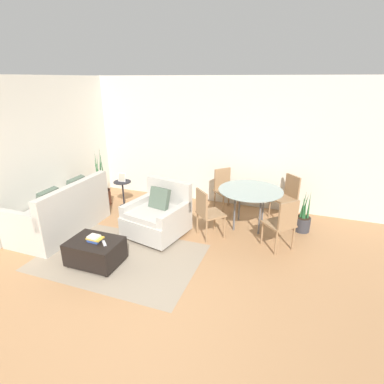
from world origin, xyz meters
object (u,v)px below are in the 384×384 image
dining_chair_far_left (225,187)px  book_stack (95,238)px  picture_frame (122,177)px  potted_plant_small (303,221)px  dining_table (250,194)px  dining_chair_far_right (288,194)px  potted_plant (101,193)px  armchair (158,216)px  side_table (123,189)px  couch (62,215)px  tv_remote_secondary (97,237)px  dining_chair_near_left (207,210)px  ottoman (95,251)px  dining_chair_near_right (283,222)px  tv_remote_primary (104,243)px

dining_chair_far_left → book_stack: bearing=-116.6°
picture_frame → potted_plant_small: potted_plant_small is taller
dining_table → dining_chair_far_right: size_ratio=1.32×
potted_plant → dining_chair_far_left: bearing=14.3°
armchair → side_table: size_ratio=1.90×
side_table → potted_plant_small: (3.76, 0.15, -0.21)m
couch → tv_remote_secondary: bearing=-26.0°
dining_chair_near_left → tv_remote_secondary: bearing=-137.1°
dining_chair_near_left → dining_chair_far_left: same height
picture_frame → dining_chair_far_left: dining_chair_far_left is taller
ottoman → dining_chair_far_left: 3.01m
tv_remote_secondary → dining_chair_near_left: size_ratio=0.16×
dining_chair_far_left → ottoman: bearing=-116.8°
couch → dining_chair_near_left: (2.58, 0.69, 0.19)m
armchair → dining_chair_near_right: (2.15, 0.21, 0.16)m
dining_table → potted_plant_small: size_ratio=1.50×
ottoman → tv_remote_primary: tv_remote_primary is taller
dining_chair_near_left → dining_table: bearing=45.0°
armchair → dining_chair_far_left: bearing=60.4°
dining_chair_far_right → ottoman: bearing=-134.7°
couch → dining_chair_far_left: bearing=37.5°
tv_remote_primary → dining_table: (1.81, 2.04, 0.28)m
book_stack → armchair: bearing=67.6°
tv_remote_secondary → dining_chair_near_left: bearing=42.9°
armchair → picture_frame: armchair is taller
potted_plant → ottoman: bearing=-56.5°
ottoman → dining_chair_near_left: bearing=45.7°
side_table → dining_table: (2.78, -0.03, 0.27)m
ottoman → dining_table: (2.00, 2.03, 0.47)m
armchair → dining_chair_near_left: size_ratio=1.24×
ottoman → dining_chair_far_left: dining_chair_far_left is taller
tv_remote_secondary → potted_plant_small: bearing=35.1°
ottoman → dining_table: dining_table is taller
dining_chair_near_right → dining_chair_far_left: size_ratio=1.00×
potted_plant → dining_chair_far_right: size_ratio=1.51×
potted_plant → dining_chair_near_left: 2.75m
tv_remote_secondary → dining_chair_far_right: (2.67, 2.57, 0.12)m
tv_remote_primary → dining_table: dining_table is taller
side_table → ottoman: bearing=-69.2°
dining_table → dining_chair_far_left: size_ratio=1.32×
armchair → potted_plant: potted_plant is taller
tv_remote_primary → tv_remote_secondary: size_ratio=1.08×
tv_remote_primary → picture_frame: (-0.97, 2.07, 0.28)m
ottoman → dining_chair_far_left: (1.35, 2.68, 0.30)m
armchair → tv_remote_secondary: bearing=-115.9°
couch → tv_remote_primary: couch is taller
couch → dining_table: (3.23, 1.34, 0.36)m
ottoman → potted_plant_small: 3.71m
couch → dining_chair_near_left: couch is taller
tv_remote_secondary → couch: bearing=154.0°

